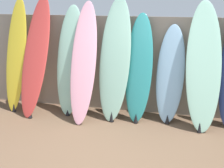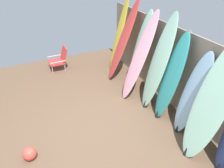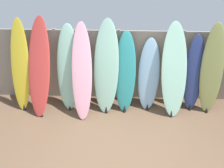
% 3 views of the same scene
% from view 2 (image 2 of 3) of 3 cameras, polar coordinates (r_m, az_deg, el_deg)
% --- Properties ---
extents(ground, '(7.68, 7.68, 0.00)m').
position_cam_2_polar(ground, '(4.53, -4.53, -12.26)').
color(ground, brown).
extents(fence_back, '(6.08, 0.11, 1.80)m').
position_cam_2_polar(fence_back, '(4.90, 17.44, 2.94)').
color(fence_back, gray).
rests_on(fence_back, ground).
extents(surfboard_yellow_0, '(0.51, 0.61, 2.13)m').
position_cam_2_polar(surfboard_yellow_0, '(6.30, 1.72, 12.29)').
color(surfboard_yellow_0, yellow).
rests_on(surfboard_yellow_0, ground).
extents(surfboard_red_1, '(0.61, 0.92, 2.18)m').
position_cam_2_polar(surfboard_red_1, '(5.86, 2.88, 11.09)').
color(surfboard_red_1, '#D13D38').
rests_on(surfboard_red_1, ground).
extents(surfboard_seafoam_2, '(0.56, 0.58, 2.01)m').
position_cam_2_polar(surfboard_seafoam_2, '(5.46, 7.25, 8.37)').
color(surfboard_seafoam_2, '#9ED6BC').
rests_on(surfboard_seafoam_2, ground).
extents(surfboard_pink_3, '(0.47, 0.86, 2.08)m').
position_cam_2_polar(surfboard_pink_3, '(5.09, 7.16, 6.92)').
color(surfboard_pink_3, pink).
rests_on(surfboard_pink_3, ground).
extents(surfboard_seafoam_4, '(0.63, 0.64, 2.15)m').
position_cam_2_polar(surfboard_seafoam_4, '(4.76, 11.98, 5.09)').
color(surfboard_seafoam_4, '#9ED6BC').
rests_on(surfboard_seafoam_4, ground).
extents(surfboard_teal_5, '(0.49, 0.55, 1.89)m').
position_cam_2_polar(surfboard_teal_5, '(4.54, 15.12, 1.41)').
color(surfboard_teal_5, teal).
rests_on(surfboard_teal_5, ground).
extents(surfboard_skyblue_6, '(0.53, 0.53, 1.69)m').
position_cam_2_polar(surfboard_skyblue_6, '(4.32, 20.19, -2.73)').
color(surfboard_skyblue_6, '#8CB7D6').
rests_on(surfboard_skyblue_6, ground).
extents(surfboard_seafoam_7, '(0.65, 0.76, 2.10)m').
position_cam_2_polar(surfboard_seafoam_7, '(3.83, 24.47, -4.81)').
color(surfboard_seafoam_7, '#9ED6BC').
rests_on(surfboard_seafoam_7, ground).
extents(beach_chair, '(0.50, 0.54, 0.66)m').
position_cam_2_polar(beach_chair, '(6.82, -13.47, 6.46)').
color(beach_chair, silver).
rests_on(beach_chair, ground).
extents(beach_ball, '(0.24, 0.24, 0.24)m').
position_cam_2_polar(beach_ball, '(4.23, -20.74, -16.63)').
color(beach_ball, '#E54C3F').
rests_on(beach_ball, ground).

